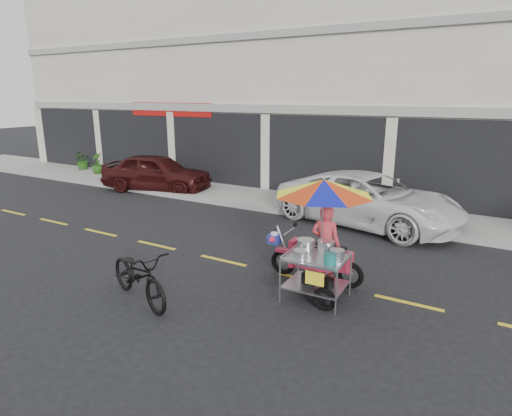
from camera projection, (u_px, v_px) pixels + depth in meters
The scene contains 10 objects.
ground at pixel (305, 279), 8.60m from camera, with size 90.00×90.00×0.00m, color black.
sidewalk at pixel (378, 213), 13.17m from camera, with size 45.00×3.00×0.15m, color gray.
shophouse_block at pixel (505, 76), 14.98m from camera, with size 36.00×8.11×10.40m.
centerline at pixel (305, 279), 8.59m from camera, with size 42.00×0.10×0.01m, color gold.
maroon_sedan at pixel (157, 172), 16.35m from camera, with size 1.69×4.19×1.43m, color black.
white_pickup at pixel (369, 199), 12.09m from camera, with size 2.41×5.23×1.45m, color silver.
plant_tall at pixel (83, 160), 20.18m from camera, with size 0.82×0.71×0.91m, color #204A13.
plant_short at pixel (97, 163), 19.18m from camera, with size 0.52×0.52×0.92m, color #204A13.
near_bicycle at pixel (139, 275), 7.57m from camera, with size 0.66×1.90×1.00m, color black.
food_vendor_rig at pixel (322, 220), 7.70m from camera, with size 2.28×1.78×2.26m.
Camera 1 is at (3.13, -7.36, 3.60)m, focal length 30.00 mm.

